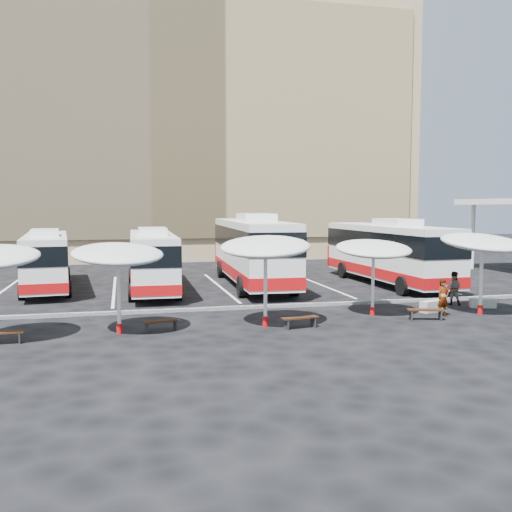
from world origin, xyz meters
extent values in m
plane|color=black|center=(0.00, 0.00, 0.00)|extent=(120.00, 120.00, 0.00)
cube|color=tan|center=(0.00, 32.00, 12.50)|extent=(42.00, 18.00, 25.00)
cube|color=tan|center=(0.00, 22.90, 12.00)|extent=(40.00, 0.30, 20.00)
cylinder|color=white|center=(20.00, 13.00, 2.40)|extent=(0.30, 0.30, 4.80)
cube|color=black|center=(0.00, 0.50, 0.07)|extent=(34.00, 0.25, 0.15)
cube|color=white|center=(-6.00, 8.00, 0.01)|extent=(0.15, 12.00, 0.01)
cube|color=white|center=(0.00, 8.00, 0.01)|extent=(0.15, 12.00, 0.01)
cube|color=white|center=(6.00, 8.00, 0.01)|extent=(0.15, 12.00, 0.01)
cube|color=white|center=(12.00, 8.00, 0.01)|extent=(0.15, 12.00, 0.01)
cube|color=white|center=(-9.70, 9.20, 1.74)|extent=(3.24, 10.87, 2.68)
cube|color=black|center=(-9.70, 9.20, 2.27)|extent=(3.29, 10.93, 0.98)
cube|color=#B80D0F|center=(-9.70, 9.20, 0.76)|extent=(3.29, 10.93, 0.49)
cube|color=#B80D0F|center=(-10.21, 14.53, 1.07)|extent=(2.29, 0.39, 1.25)
cube|color=white|center=(-9.61, 8.31, 3.26)|extent=(1.67, 2.80, 0.36)
cylinder|color=black|center=(-11.10, 12.20, 0.45)|extent=(0.40, 0.92, 0.89)
cylinder|color=black|center=(-8.88, 12.42, 0.45)|extent=(0.40, 0.92, 0.89)
cylinder|color=black|center=(-10.47, 5.54, 0.45)|extent=(0.40, 0.92, 0.89)
cylinder|color=black|center=(-8.25, 5.76, 0.45)|extent=(0.40, 0.92, 0.89)
cube|color=white|center=(-3.91, 7.35, 1.79)|extent=(2.48, 11.06, 2.76)
cube|color=black|center=(-3.91, 7.35, 2.34)|extent=(2.53, 11.11, 1.01)
cube|color=#B80D0F|center=(-3.91, 7.35, 0.78)|extent=(2.53, 11.11, 0.51)
cube|color=#B80D0F|center=(-3.82, 12.86, 1.10)|extent=(2.35, 0.22, 1.29)
cube|color=white|center=(-3.92, 6.43, 3.35)|extent=(1.51, 2.78, 0.37)
cylinder|color=black|center=(-5.00, 10.58, 0.46)|extent=(0.34, 0.92, 0.92)
cylinder|color=black|center=(-2.71, 10.54, 0.46)|extent=(0.34, 0.92, 0.92)
cylinder|color=black|center=(-5.12, 3.69, 0.46)|extent=(0.34, 0.92, 0.92)
cylinder|color=black|center=(-2.82, 3.66, 0.46)|extent=(0.34, 0.92, 0.92)
cube|color=white|center=(2.01, 8.19, 2.16)|extent=(3.32, 13.42, 3.33)
cube|color=black|center=(2.01, 8.19, 2.83)|extent=(3.39, 13.48, 1.22)
cube|color=#B80D0F|center=(2.01, 8.19, 0.94)|extent=(3.39, 13.48, 0.61)
cube|color=#B80D0F|center=(2.28, 14.84, 1.33)|extent=(2.85, 0.34, 1.55)
cube|color=white|center=(1.96, 7.08, 4.05)|extent=(1.91, 3.40, 0.44)
cylinder|color=black|center=(0.78, 12.13, 0.55)|extent=(0.43, 1.12, 1.11)
cylinder|color=black|center=(3.55, 12.01, 0.55)|extent=(0.43, 1.12, 1.11)
cylinder|color=black|center=(0.44, 3.81, 0.55)|extent=(0.43, 1.12, 1.11)
cylinder|color=black|center=(3.21, 3.70, 0.55)|extent=(0.43, 1.12, 1.11)
cube|color=white|center=(9.94, 6.56, 2.01)|extent=(2.93, 12.42, 3.09)
cube|color=black|center=(9.94, 6.56, 2.63)|extent=(2.99, 12.49, 1.13)
cube|color=#B80D0F|center=(9.94, 6.56, 0.88)|extent=(2.99, 12.49, 0.57)
cube|color=#B80D0F|center=(9.76, 12.73, 1.24)|extent=(2.64, 0.28, 1.44)
cube|color=white|center=(9.97, 5.53, 3.76)|extent=(1.74, 3.13, 0.41)
cylinder|color=black|center=(8.55, 10.13, 0.51)|extent=(0.39, 1.04, 1.03)
cylinder|color=black|center=(11.12, 10.20, 0.51)|extent=(0.39, 1.04, 1.03)
cylinder|color=black|center=(8.77, 2.41, 0.51)|extent=(0.39, 1.04, 1.03)
cylinder|color=black|center=(11.35, 2.48, 0.51)|extent=(0.39, 1.04, 1.03)
cylinder|color=white|center=(-5.68, -3.39, 1.46)|extent=(0.16, 0.16, 2.91)
cylinder|color=#B80D0F|center=(-5.68, -3.39, 0.19)|extent=(0.25, 0.25, 0.39)
ellipsoid|color=silver|center=(-5.68, -3.39, 2.96)|extent=(3.94, 3.98, 1.00)
cylinder|color=white|center=(-0.13, -3.38, 1.54)|extent=(0.19, 0.19, 3.09)
cylinder|color=#B80D0F|center=(-0.13, -3.38, 0.21)|extent=(0.29, 0.29, 0.41)
ellipsoid|color=silver|center=(-0.13, -3.38, 3.14)|extent=(4.54, 4.56, 1.06)
cylinder|color=white|center=(4.91, -2.25, 1.42)|extent=(0.14, 0.14, 2.84)
cylinder|color=#B80D0F|center=(4.91, -2.25, 0.19)|extent=(0.23, 0.23, 0.38)
ellipsoid|color=silver|center=(4.91, -2.25, 2.88)|extent=(3.49, 3.53, 0.97)
cylinder|color=white|center=(9.57, -3.09, 1.54)|extent=(0.16, 0.16, 3.08)
cylinder|color=#B80D0F|center=(9.57, -3.09, 0.21)|extent=(0.26, 0.26, 0.41)
ellipsoid|color=silver|center=(9.57, -3.09, 3.13)|extent=(3.96, 4.00, 1.05)
cube|color=black|center=(-9.56, -4.12, 0.40)|extent=(1.41, 0.50, 0.06)
cube|color=black|center=(-9.01, -4.06, 0.18)|extent=(0.09, 0.35, 0.37)
cube|color=black|center=(-4.14, -3.31, 0.39)|extent=(1.42, 0.69, 0.05)
cube|color=black|center=(-4.67, -3.45, 0.18)|extent=(0.14, 0.35, 0.36)
cube|color=black|center=(-3.61, -3.18, 0.18)|extent=(0.14, 0.35, 0.36)
cube|color=black|center=(1.08, -4.01, 0.42)|extent=(1.50, 0.63, 0.06)
cube|color=black|center=(0.51, -4.11, 0.19)|extent=(0.12, 0.37, 0.39)
cube|color=black|center=(1.66, -3.91, 0.19)|extent=(0.12, 0.37, 0.39)
cube|color=black|center=(6.62, -3.67, 0.43)|extent=(1.54, 0.80, 0.06)
cube|color=black|center=(6.05, -3.50, 0.20)|extent=(0.16, 0.38, 0.40)
cube|color=black|center=(7.19, -3.84, 0.20)|extent=(0.16, 0.38, 0.40)
cube|color=#999993|center=(7.93, -2.01, 0.25)|extent=(1.40, 0.90, 0.50)
cube|color=#999993|center=(10.69, -1.67, 0.21)|extent=(1.20, 0.71, 0.43)
imported|color=black|center=(7.71, -3.16, 0.79)|extent=(0.64, 0.48, 1.59)
imported|color=black|center=(9.80, -0.70, 0.80)|extent=(0.99, 0.94, 1.60)
camera|label=1|loc=(-5.52, -24.63, 4.68)|focal=40.00mm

